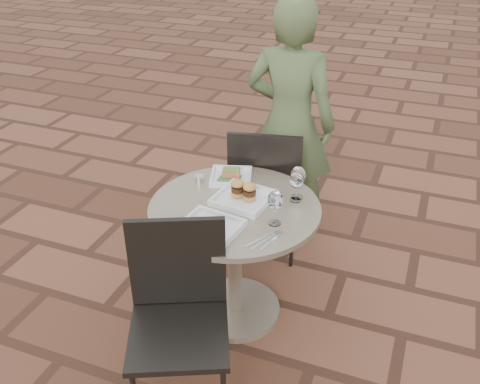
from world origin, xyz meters
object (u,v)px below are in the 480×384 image
(diner, at_px, (290,124))
(plate_sliders, at_px, (243,195))
(cafe_table, at_px, (235,244))
(plate_salmon, at_px, (231,176))
(chair_far, at_px, (266,184))
(chair_near, at_px, (178,303))
(plate_tuna, at_px, (208,228))

(diner, bearing_deg, plate_sliders, 92.07)
(cafe_table, xyz_separation_m, plate_salmon, (-0.13, 0.26, 0.26))
(chair_far, bearing_deg, plate_salmon, 60.40)
(chair_near, xyz_separation_m, plate_sliders, (0.06, 0.66, 0.21))
(diner, distance_m, plate_salmon, 0.69)
(cafe_table, height_order, chair_near, chair_near)
(plate_salmon, bearing_deg, diner, 77.80)
(cafe_table, xyz_separation_m, diner, (0.02, 0.93, 0.34))
(chair_far, relative_size, plate_tuna, 2.92)
(plate_salmon, bearing_deg, chair_far, 72.27)
(cafe_table, xyz_separation_m, chair_far, (-0.02, 0.59, 0.07))
(chair_far, relative_size, plate_salmon, 3.28)
(chair_far, relative_size, diner, 0.56)
(chair_far, height_order, diner, diner)
(diner, height_order, plate_sliders, diner)
(cafe_table, height_order, diner, diner)
(chair_near, xyz_separation_m, plate_tuna, (0.01, 0.33, 0.20))
(diner, relative_size, plate_tuna, 5.18)
(diner, relative_size, plate_sliders, 5.28)
(chair_far, distance_m, plate_sliders, 0.56)
(diner, height_order, plate_salmon, diner)
(chair_far, distance_m, plate_salmon, 0.39)
(cafe_table, distance_m, plate_tuna, 0.37)
(chair_near, relative_size, diner, 0.56)
(cafe_table, bearing_deg, chair_far, 92.35)
(chair_near, bearing_deg, plate_tuna, 64.50)
(chair_far, xyz_separation_m, chair_near, (-0.02, -1.18, 0.00))
(chair_far, relative_size, chair_near, 1.00)
(chair_near, xyz_separation_m, plate_salmon, (-0.09, 0.86, 0.20))
(chair_far, height_order, plate_tuna, chair_far)
(diner, bearing_deg, chair_near, 89.52)
(chair_near, distance_m, diner, 1.55)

